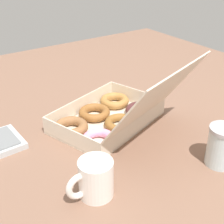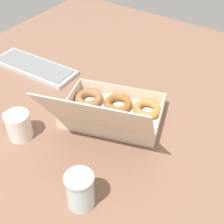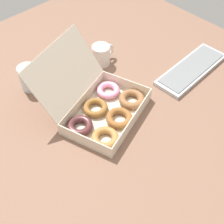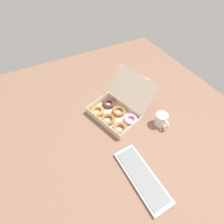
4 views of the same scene
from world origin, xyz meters
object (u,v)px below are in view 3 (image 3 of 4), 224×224
donut_box (103,108)px  glass_jar (29,78)px  keyboard (191,69)px  coffee_mug (102,54)px

donut_box → glass_jar: (-12.43, 33.26, 2.31)cm
keyboard → coffee_mug: coffee_mug is taller
coffee_mug → keyboard: bearing=-51.7°
keyboard → coffee_mug: size_ratio=3.33×
coffee_mug → glass_jar: glass_jar is taller
glass_jar → keyboard: bearing=-34.9°
keyboard → coffee_mug: bearing=128.3°
donut_box → coffee_mug: donut_box is taller
donut_box → keyboard: donut_box is taller
keyboard → donut_box: bearing=169.7°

